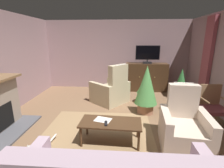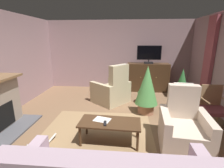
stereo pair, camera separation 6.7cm
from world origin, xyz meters
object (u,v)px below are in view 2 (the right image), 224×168
object	(u,v)px
folded_newspaper	(102,120)
potted_plant_tall_palm_by_window	(181,90)
cat	(38,144)
armchair_by_fireplace	(112,91)
potted_plant_leafy_by_curtain	(146,88)
coffee_table	(110,124)
potted_plant_on_hearth_side	(147,88)
television	(149,54)
side_chair_far_end	(213,106)
armchair_in_far_corner	(183,129)
tv_remote	(105,123)
tv_cabinet	(147,78)

from	to	relation	value
folded_newspaper	potted_plant_tall_palm_by_window	bearing A→B (deg)	51.68
cat	armchair_by_fireplace	bearing A→B (deg)	65.93
armchair_by_fireplace	potted_plant_leafy_by_curtain	size ratio (longest dim) A/B	1.55
coffee_table	folded_newspaper	world-z (taller)	folded_newspaper
coffee_table	potted_plant_on_hearth_side	distance (m)	1.62
television	potted_plant_tall_palm_by_window	distance (m)	2.19
folded_newspaper	cat	xyz separation A→B (m)	(-1.08, -0.41, -0.31)
television	folded_newspaper	bearing A→B (deg)	-110.47
armchair_by_fireplace	potted_plant_tall_palm_by_window	world-z (taller)	armchair_by_fireplace
cat	folded_newspaper	bearing A→B (deg)	21.02
potted_plant_leafy_by_curtain	armchair_by_fireplace	bearing A→B (deg)	-178.57
television	side_chair_far_end	xyz separation A→B (m)	(1.06, -2.65, -0.86)
armchair_in_far_corner	side_chair_far_end	world-z (taller)	armchair_in_far_corner
tv_remote	armchair_by_fireplace	distance (m)	2.15
tv_cabinet	folded_newspaper	xyz separation A→B (m)	(-1.23, -3.34, -0.07)
armchair_in_far_corner	side_chair_far_end	size ratio (longest dim) A/B	1.15
tv_cabinet	cat	xyz separation A→B (m)	(-2.30, -3.75, -0.38)
coffee_table	potted_plant_tall_palm_by_window	world-z (taller)	potted_plant_tall_palm_by_window
coffee_table	television	bearing A→B (deg)	72.20
tv_cabinet	coffee_table	distance (m)	3.57
potted_plant_tall_palm_by_window	potted_plant_leafy_by_curtain	bearing A→B (deg)	136.42
folded_newspaper	potted_plant_tall_palm_by_window	distance (m)	2.24
armchair_by_fireplace	potted_plant_on_hearth_side	bearing A→B (deg)	-35.93
side_chair_far_end	tv_remote	bearing A→B (deg)	-160.54
potted_plant_on_hearth_side	cat	size ratio (longest dim) A/B	1.93
cat	potted_plant_on_hearth_side	bearing A→B (deg)	40.12
television	armchair_in_far_corner	bearing A→B (deg)	-85.63
tv_remote	potted_plant_leafy_by_curtain	distance (m)	2.38
tv_remote	armchair_by_fireplace	world-z (taller)	armchair_by_fireplace
tv_remote	potted_plant_on_hearth_side	size ratio (longest dim) A/B	0.13
coffee_table	potted_plant_leafy_by_curtain	xyz separation A→B (m)	(0.89, 2.09, 0.09)
television	cat	world-z (taller)	television
television	armchair_in_far_corner	xyz separation A→B (m)	(0.25, -3.33, -1.04)
tv_remote	potted_plant_tall_palm_by_window	size ratio (longest dim) A/B	0.14
television	potted_plant_leafy_by_curtain	distance (m)	1.56
folded_newspaper	potted_plant_on_hearth_side	size ratio (longest dim) A/B	0.24
potted_plant_tall_palm_by_window	side_chair_far_end	bearing A→B (deg)	-53.89
potted_plant_on_hearth_side	armchair_by_fireplace	bearing A→B (deg)	144.07
folded_newspaper	potted_plant_on_hearth_side	distance (m)	1.64
television	potted_plant_leafy_by_curtain	size ratio (longest dim) A/B	1.04
tv_cabinet	cat	bearing A→B (deg)	-121.54
potted_plant_tall_palm_by_window	potted_plant_on_hearth_side	bearing A→B (deg)	179.12
armchair_by_fireplace	potted_plant_on_hearth_side	size ratio (longest dim) A/B	1.01
folded_newspaper	potted_plant_tall_palm_by_window	xyz separation A→B (m)	(1.81, 1.29, 0.24)
folded_newspaper	cat	distance (m)	1.20
side_chair_far_end	potted_plant_leafy_by_curtain	bearing A→B (deg)	131.97
folded_newspaper	cat	world-z (taller)	folded_newspaper
side_chair_far_end	potted_plant_on_hearth_side	xyz separation A→B (m)	(-1.33, 0.67, 0.18)
armchair_in_far_corner	tv_cabinet	bearing A→B (deg)	94.30
cat	side_chair_far_end	bearing A→B (deg)	17.34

